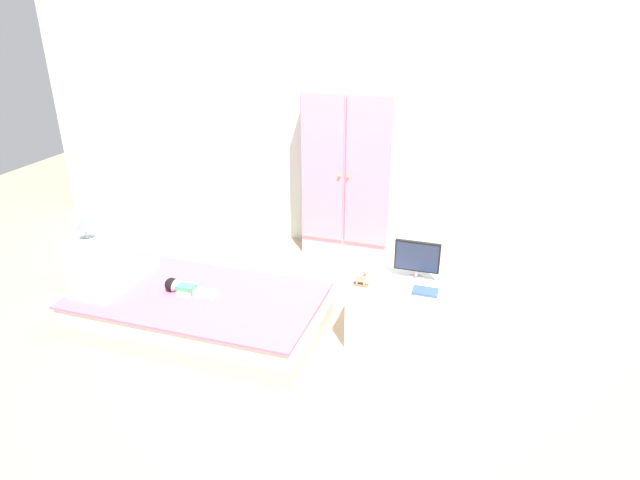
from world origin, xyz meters
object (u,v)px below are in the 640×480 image
(tv_monitor, at_px, (417,258))
(wardrobe, at_px, (349,171))
(nightstand, at_px, (92,263))
(book_blue, at_px, (425,291))
(table_lamp, at_px, (84,224))
(bed, at_px, (198,311))
(tv_stand, at_px, (415,314))
(doll, at_px, (181,287))
(rocking_horse_toy, at_px, (362,278))

(tv_monitor, bearing_deg, wardrobe, 123.85)
(wardrobe, bearing_deg, nightstand, -145.35)
(tv_monitor, xyz_separation_m, book_blue, (0.09, -0.17, -0.14))
(table_lamp, height_order, book_blue, table_lamp)
(bed, relative_size, wardrobe, 1.11)
(table_lamp, relative_size, tv_stand, 0.22)
(bed, relative_size, book_blue, 10.83)
(book_blue, bearing_deg, tv_stand, 124.15)
(bed, height_order, doll, doll)
(wardrobe, height_order, book_blue, wardrobe)
(nightstand, bearing_deg, tv_monitor, 1.63)
(table_lamp, xyz_separation_m, book_blue, (2.65, -0.09, -0.08))
(tv_stand, bearing_deg, book_blue, -55.85)
(nightstand, xyz_separation_m, tv_stand, (2.59, 0.00, 0.02))
(wardrobe, xyz_separation_m, tv_monitor, (0.78, -1.16, -0.17))
(rocking_horse_toy, bearing_deg, book_blue, 4.96)
(doll, relative_size, tv_stand, 0.46)
(bed, relative_size, tv_stand, 2.02)
(doll, height_order, rocking_horse_toy, rocking_horse_toy)
(table_lamp, height_order, tv_monitor, tv_monitor)
(table_lamp, relative_size, wardrobe, 0.12)
(nightstand, bearing_deg, doll, -15.53)
(doll, distance_m, wardrobe, 1.77)
(wardrobe, relative_size, tv_stand, 1.81)
(rocking_horse_toy, relative_size, book_blue, 0.76)
(tv_monitor, height_order, book_blue, tv_monitor)
(bed, bearing_deg, rocking_horse_toy, 7.51)
(rocking_horse_toy, bearing_deg, wardrobe, 108.80)
(doll, bearing_deg, rocking_horse_toy, 6.70)
(tv_stand, bearing_deg, rocking_horse_toy, -159.06)
(nightstand, distance_m, rocking_horse_toy, 2.27)
(table_lamp, distance_m, tv_monitor, 2.57)
(book_blue, bearing_deg, rocking_horse_toy, -175.04)
(tv_stand, height_order, rocking_horse_toy, rocking_horse_toy)
(table_lamp, bearing_deg, rocking_horse_toy, -3.25)
(tv_stand, relative_size, book_blue, 5.37)
(book_blue, bearing_deg, table_lamp, 178.00)
(tv_stand, bearing_deg, wardrobe, 123.05)
(book_blue, bearing_deg, wardrobe, 123.13)
(tv_monitor, bearing_deg, doll, -167.51)
(bed, xyz_separation_m, tv_monitor, (1.46, 0.35, 0.47))
(tv_monitor, distance_m, book_blue, 0.24)
(doll, xyz_separation_m, nightstand, (-0.99, 0.28, -0.09))
(doll, distance_m, nightstand, 1.03)
(tv_stand, xyz_separation_m, book_blue, (0.06, -0.09, 0.23))
(nightstand, xyz_separation_m, wardrobe, (1.79, 1.24, 0.57))
(nightstand, xyz_separation_m, book_blue, (2.65, -0.09, 0.25))
(tv_stand, xyz_separation_m, tv_monitor, (-0.02, 0.07, 0.38))
(table_lamp, bearing_deg, tv_monitor, 1.63)
(wardrobe, bearing_deg, tv_stand, -56.95)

